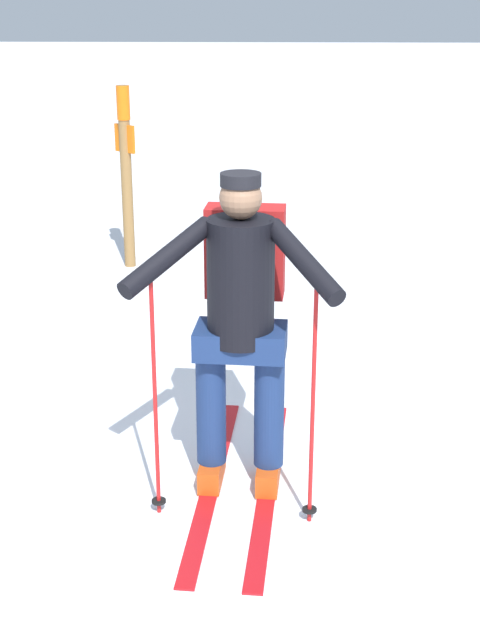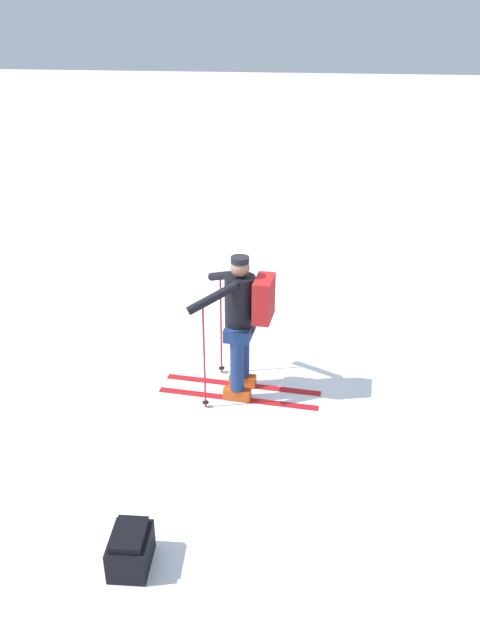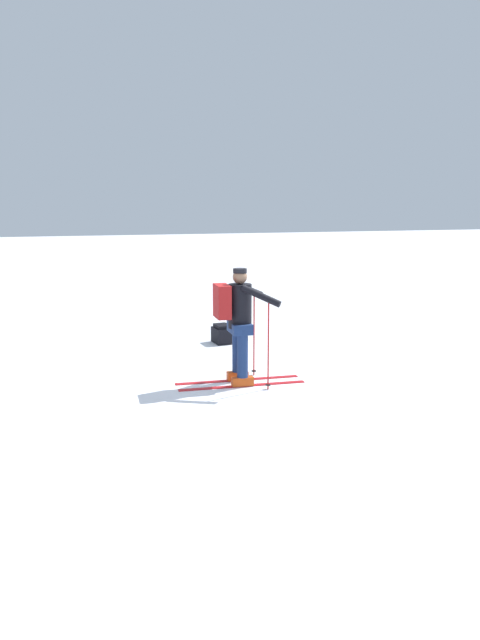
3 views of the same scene
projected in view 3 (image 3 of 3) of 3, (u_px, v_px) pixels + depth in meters
The scene contains 3 objects.
ground_plane at pixel (264, 381), 8.83m from camera, with size 80.00×80.00×0.00m, color white.
skier at pixel (238, 318), 8.54m from camera, with size 1.00×1.80×1.61m.
dropped_backpack at pixel (222, 334), 11.19m from camera, with size 0.42×0.32×0.34m.
Camera 3 is at (8.00, -2.95, 2.50)m, focal length 35.00 mm.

